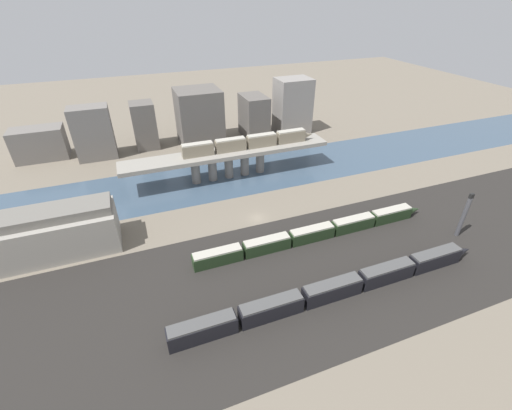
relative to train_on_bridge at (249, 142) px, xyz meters
name	(u,v)px	position (x,y,z in m)	size (l,w,h in m)	color
ground_plane	(257,218)	(-7.18, -25.91, -11.13)	(400.00, 400.00, 0.00)	#756B5B
railbed_yard	(297,277)	(-7.18, -49.91, -11.13)	(280.00, 42.00, 0.01)	#282623
river_water	(229,177)	(-7.18, 0.00, -11.13)	(320.00, 27.45, 0.01)	#3D5166
bridge	(228,157)	(-7.18, 0.00, -3.92)	(67.26, 8.83, 9.14)	gray
train_on_bridge	(249,142)	(0.00, 0.00, 0.00)	(44.71, 2.68, 4.06)	gray
train_yard_near	(338,288)	(-1.86, -57.51, -9.20)	(69.76, 2.97, 3.94)	black
train_yard_mid	(317,233)	(3.45, -39.45, -9.43)	(63.40, 2.84, 3.47)	#23381E
warehouse_building	(49,234)	(-56.83, -22.33, -5.55)	(29.36, 11.05, 11.73)	#9E998E
signal_tower	(464,216)	(37.37, -51.00, -5.24)	(1.03, 1.03, 12.16)	#4C4C51
city_block_far_left	(40,144)	(-66.39, 38.05, -5.41)	(17.33, 9.13, 11.44)	slate
city_block_left	(93,133)	(-47.53, 31.91, -1.74)	(13.24, 8.27, 18.79)	slate
city_block_center	(145,126)	(-29.61, 35.39, -2.41)	(8.43, 9.21, 17.45)	#605B56
city_block_right	(199,117)	(-8.86, 32.83, -0.64)	(16.57, 15.53, 20.99)	#605B56
city_block_far_right	(254,116)	(13.56, 31.81, -2.75)	(9.24, 14.00, 16.77)	#605B56
city_block_tall	(293,106)	(30.59, 30.99, 0.01)	(14.07, 10.83, 22.29)	gray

